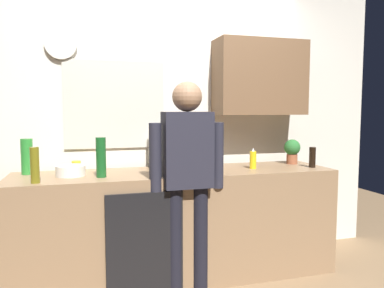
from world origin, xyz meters
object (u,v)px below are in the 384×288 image
Objects in this scene: bottle_dark_sauce at (312,157)px; bottle_olive_oil at (35,165)px; mixing_bowl at (71,171)px; storage_canister at (181,164)px; dish_soap at (253,160)px; cup_yellow_cup at (76,166)px; person_at_sink at (187,170)px; bottle_green_wine at (101,157)px; bottle_clear_soda at (27,156)px; bottle_amber_beer at (203,160)px; potted_plant at (292,150)px; coffee_maker at (160,151)px.

bottle_olive_oil reaches higher than bottle_dark_sauce.
storage_canister reaches higher than mixing_bowl.
dish_soap is at bearing 5.78° from bottle_olive_oil.
dish_soap is (1.46, -0.28, 0.04)m from cup_yellow_cup.
person_at_sink is (0.02, -0.11, -0.03)m from storage_canister.
bottle_dark_sauce is 1.80m from bottle_green_wine.
storage_canister is at bearing 101.45° from person_at_sink.
bottle_olive_oil is 1.47× the size of storage_canister.
bottle_clear_soda is 1.21m from storage_canister.
person_at_sink is (-0.66, -0.26, -0.02)m from dish_soap.
dish_soap is at bearing -2.31° from mixing_bowl.
storage_canister is (0.59, -0.08, -0.06)m from bottle_green_wine.
bottle_amber_beer is at bearing -24.59° from cup_yellow_cup.
person_at_sink reaches higher than bottle_clear_soda.
bottle_olive_oil is 2.22m from potted_plant.
dish_soap is (-0.53, 0.08, -0.01)m from bottle_dark_sauce.
coffee_maker is 0.62m from bottle_green_wine.
cup_yellow_cup is at bearing 146.48° from person_at_sink.
person_at_sink is (-1.19, -0.17, -0.03)m from bottle_dark_sauce.
bottle_green_wine is 1.36× the size of mixing_bowl.
cup_yellow_cup is 0.96m from person_at_sink.
bottle_green_wine reaches higher than dish_soap.
bottle_green_wine is at bearing -146.71° from coffee_maker.
bottle_dark_sauce is 2.03m from mixing_bowl.
dish_soap is at bearing -20.16° from coffee_maker.
mixing_bowl is 1.50m from dish_soap.
person_at_sink is (1.06, -0.08, -0.07)m from bottle_olive_oil.
potted_plant is (2.30, -0.07, -0.01)m from bottle_clear_soda.
bottle_olive_oil is at bearing -154.94° from coffee_maker.
bottle_clear_soda reaches higher than mixing_bowl.
storage_canister is at bearing -14.20° from mixing_bowl.
dish_soap is at bearing -10.88° from cup_yellow_cup.
dish_soap is at bearing -160.80° from potted_plant.
bottle_amber_beer reaches higher than dish_soap.
person_at_sink reaches higher than mixing_bowl.
dish_soap is 0.11× the size of person_at_sink.
bottle_olive_oil is 0.53m from cup_yellow_cup.
coffee_maker is 1.43× the size of bottle_amber_beer.
bottle_clear_soda is at bearing -172.56° from cup_yellow_cup.
bottle_dark_sauce is 0.60× the size of bottle_green_wine.
bottle_dark_sauce and dish_soap have the same top height.
bottle_dark_sauce is 2.37m from bottle_clear_soda.
mixing_bowl is 1.98m from potted_plant.
person_at_sink reaches higher than bottle_amber_beer.
mixing_bowl is at bearing 167.63° from bottle_amber_beer.
cup_yellow_cup is at bearing 151.31° from storage_canister.
bottle_clear_soda reaches higher than bottle_dark_sauce.
bottle_olive_oil is 1.07m from person_at_sink.
person_at_sink is at bearing -78.79° from storage_canister.
potted_plant is (0.98, 0.32, 0.02)m from bottle_amber_beer.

